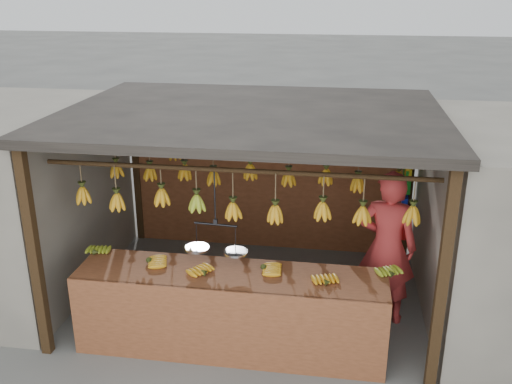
# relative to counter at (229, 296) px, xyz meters

# --- Properties ---
(ground) EXTENTS (80.00, 80.00, 0.00)m
(ground) POSITION_rel_counter_xyz_m (0.05, 1.22, -0.70)
(ground) COLOR #5B5B57
(stall) EXTENTS (4.30, 3.30, 2.40)m
(stall) POSITION_rel_counter_xyz_m (0.05, 1.55, 1.27)
(stall) COLOR black
(stall) RESTS_ON ground
(counter) EXTENTS (3.47, 0.75, 0.96)m
(counter) POSITION_rel_counter_xyz_m (0.00, 0.00, 0.00)
(counter) COLOR brown
(counter) RESTS_ON ground
(hanging_bananas) EXTENTS (3.62, 2.26, 0.40)m
(hanging_bananas) POSITION_rel_counter_xyz_m (0.06, 1.23, 0.91)
(hanging_bananas) COLOR orange
(hanging_bananas) RESTS_ON ground
(balance_scale) EXTENTS (0.67, 0.28, 0.91)m
(balance_scale) POSITION_rel_counter_xyz_m (-0.17, 0.22, 0.46)
(balance_scale) COLOR black
(balance_scale) RESTS_ON ground
(vendor) EXTENTS (0.74, 0.56, 1.83)m
(vendor) POSITION_rel_counter_xyz_m (1.65, 0.97, 0.22)
(vendor) COLOR #BF3333
(vendor) RESTS_ON ground
(bag_bundles) EXTENTS (0.08, 0.26, 1.28)m
(bag_bundles) POSITION_rel_counter_xyz_m (1.99, 2.57, 0.30)
(bag_bundles) COLOR yellow
(bag_bundles) RESTS_ON ground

